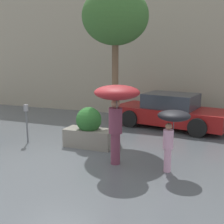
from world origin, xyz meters
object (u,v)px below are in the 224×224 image
object	(u,v)px
street_tree	(115,18)
person_child	(172,123)
person_adult	(117,101)
parked_car_near	(170,112)
planter_box	(89,129)
parking_meter	(26,115)

from	to	relation	value
street_tree	person_child	bearing A→B (deg)	-44.42
person_adult	person_child	distance (m)	1.41
parked_car_near	street_tree	xyz separation A→B (m)	(-1.45, -2.20, 3.26)
planter_box	parking_meter	bearing A→B (deg)	-169.78
parked_car_near	person_child	bearing A→B (deg)	-158.76
person_adult	parked_car_near	xyz separation A→B (m)	(0.56, 4.47, -1.02)
parked_car_near	parking_meter	size ratio (longest dim) A/B	3.66
planter_box	street_tree	distance (m)	3.55
street_tree	parking_meter	size ratio (longest dim) A/B	3.92
street_tree	parking_meter	xyz separation A→B (m)	(-2.39, -1.50, -2.98)
planter_box	person_child	distance (m)	2.90
parked_car_near	parking_meter	world-z (taller)	parked_car_near
person_child	street_tree	xyz separation A→B (m)	(-2.23, 2.18, 2.68)
person_adult	parked_car_near	world-z (taller)	person_adult
person_adult	parking_meter	bearing A→B (deg)	-136.76
person_adult	street_tree	distance (m)	3.31
street_tree	parking_meter	distance (m)	4.10
planter_box	person_child	xyz separation A→B (m)	(2.63, -1.04, 0.65)
street_tree	planter_box	bearing A→B (deg)	-109.48
planter_box	person_adult	xyz separation A→B (m)	(1.30, -1.12, 1.09)
planter_box	parked_car_near	world-z (taller)	parked_car_near
parking_meter	street_tree	bearing A→B (deg)	32.21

